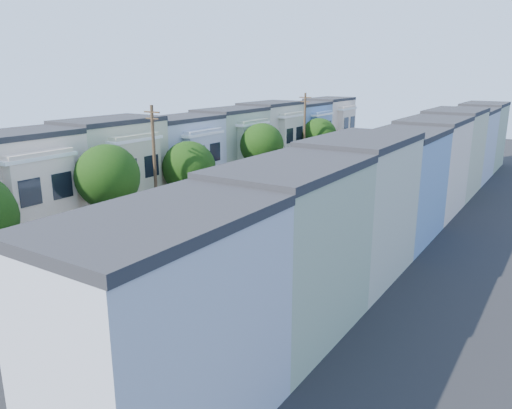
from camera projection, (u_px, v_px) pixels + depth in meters
The scene contains 26 objects.
ground at pixel (202, 250), 36.58m from camera, with size 160.00×160.00×0.00m, color black.
road_slab at pixel (299, 205), 48.74m from camera, with size 12.00×70.00×0.02m, color black.
curb_left at pixel (247, 196), 51.90m from camera, with size 0.30×70.00×0.15m, color gray.
curb_right at pixel (357, 214), 45.55m from camera, with size 0.30×70.00×0.15m, color gray.
sidewalk_left at pixel (237, 195), 52.58m from camera, with size 2.60×70.00×0.15m, color gray.
sidewalk_right at pixel (371, 216), 44.87m from camera, with size 2.60×70.00×0.15m, color gray.
centerline at pixel (299, 205), 48.75m from camera, with size 0.12×70.00×0.01m, color gold.
townhouse_row_left at pixel (209, 191), 54.59m from camera, with size 5.00×70.00×8.50m, color #7695BB.
townhouse_row_right at pixel (413, 224), 42.90m from camera, with size 5.00×70.00×8.50m, color #7695BB.
tree_b at pixel (107, 177), 36.14m from camera, with size 4.70×4.70×7.67m.
tree_c at pixel (188, 168), 43.66m from camera, with size 4.70×4.70×6.85m.
tree_d at pixel (261, 145), 53.21m from camera, with size 4.70×4.70×7.39m.
tree_e at pixel (318, 136), 64.60m from camera, with size 4.70×4.70×6.85m.
tree_far_r at pixel (417, 153), 56.55m from camera, with size 2.82×2.82×5.18m.
utility_pole_near at pixel (155, 168), 40.17m from camera, with size 1.60×0.26×10.00m.
utility_pole_far at pixel (304, 134), 61.25m from camera, with size 1.60×0.26×10.00m.
fedex_truck at pixel (201, 238), 33.55m from camera, with size 2.68×6.95×3.34m.
lead_sedan at pixel (293, 218), 42.27m from camera, with size 1.89×4.50×1.35m, color black.
parked_left_b at pixel (44, 271), 31.18m from camera, with size 1.46×3.81×1.24m, color #0B0B35.
parked_left_c at pixel (170, 224), 40.53m from camera, with size 1.84×4.38×1.31m, color #B0B0B0.
parked_left_d at pixel (233, 201), 47.71m from camera, with size 2.20×4.77×1.33m, color black.
parked_right_a at pixel (195, 290), 28.40m from camera, with size 1.40×3.96×1.32m, color #4C4C4C.
parked_right_b at pixel (250, 258), 33.04m from camera, with size 1.81×4.72×1.53m, color silver.
parked_right_c at pixel (350, 202), 46.84m from camera, with size 1.82×4.76×1.54m, color black.
parked_right_d at pixel (387, 183), 55.44m from camera, with size 1.56×4.08×1.32m, color black.
motorcycle at pixel (152, 322), 25.22m from camera, with size 0.31×2.22×0.88m.
Camera 1 is at (22.03, -26.78, 12.77)m, focal length 35.00 mm.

